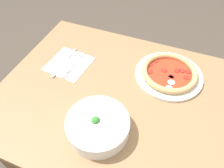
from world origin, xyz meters
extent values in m
plane|color=#4C4238|center=(0.00, 0.00, 0.00)|extent=(8.00, 8.00, 0.00)
cube|color=#99724C|center=(0.00, 0.00, 0.73)|extent=(1.12, 0.81, 0.03)
cylinder|color=olive|center=(-0.49, -0.33, 0.36)|extent=(0.06, 0.06, 0.72)
cylinder|color=olive|center=(0.49, -0.33, 0.36)|extent=(0.06, 0.06, 0.72)
cylinder|color=olive|center=(0.49, 0.33, 0.36)|extent=(0.06, 0.06, 0.72)
cylinder|color=white|center=(-0.13, -0.19, 0.75)|extent=(0.30, 0.30, 0.01)
torus|color=tan|center=(-0.13, -0.19, 0.77)|extent=(0.25, 0.25, 0.03)
cylinder|color=red|center=(-0.13, -0.19, 0.76)|extent=(0.22, 0.22, 0.01)
cylinder|color=maroon|center=(-0.05, -0.25, 0.77)|extent=(0.03, 0.03, 0.00)
cylinder|color=maroon|center=(-0.21, -0.23, 0.77)|extent=(0.03, 0.03, 0.00)
cylinder|color=maroon|center=(-0.10, -0.20, 0.77)|extent=(0.03, 0.03, 0.00)
cylinder|color=maroon|center=(-0.18, -0.23, 0.77)|extent=(0.03, 0.03, 0.00)
cylinder|color=maroon|center=(-0.14, -0.17, 0.77)|extent=(0.03, 0.03, 0.00)
cylinder|color=maroon|center=(-0.03, -0.21, 0.77)|extent=(0.03, 0.03, 0.00)
cylinder|color=maroon|center=(-0.04, -0.17, 0.77)|extent=(0.03, 0.03, 0.00)
cylinder|color=maroon|center=(-0.20, -0.19, 0.77)|extent=(0.03, 0.03, 0.00)
cylinder|color=maroon|center=(-0.14, -0.16, 0.77)|extent=(0.03, 0.03, 0.00)
cylinder|color=maroon|center=(-0.16, -0.22, 0.77)|extent=(0.03, 0.03, 0.00)
ellipsoid|color=silver|center=(-0.14, -0.10, 0.77)|extent=(0.03, 0.03, 0.01)
ellipsoid|color=silver|center=(-0.15, -0.14, 0.77)|extent=(0.03, 0.03, 0.01)
cylinder|color=white|center=(0.06, 0.18, 0.78)|extent=(0.23, 0.23, 0.06)
torus|color=white|center=(0.06, 0.18, 0.81)|extent=(0.23, 0.23, 0.01)
ellipsoid|color=#998466|center=(0.01, 0.15, 0.80)|extent=(0.02, 0.03, 0.02)
ellipsoid|color=tan|center=(0.06, 0.24, 0.80)|extent=(0.04, 0.04, 0.02)
ellipsoid|color=tan|center=(0.10, 0.21, 0.80)|extent=(0.03, 0.04, 0.02)
ellipsoid|color=tan|center=(0.04, 0.16, 0.80)|extent=(0.04, 0.04, 0.02)
ellipsoid|color=#998466|center=(0.10, 0.13, 0.80)|extent=(0.04, 0.04, 0.02)
ellipsoid|color=#998466|center=(0.04, 0.21, 0.80)|extent=(0.04, 0.04, 0.02)
ellipsoid|color=#998466|center=(0.00, 0.18, 0.80)|extent=(0.03, 0.04, 0.02)
ellipsoid|color=tan|center=(-0.02, 0.23, 0.80)|extent=(0.04, 0.04, 0.02)
sphere|color=#388433|center=(0.07, 0.18, 0.81)|extent=(0.03, 0.03, 0.03)
ellipsoid|color=yellow|center=(0.12, 0.22, 0.80)|extent=(0.04, 0.02, 0.02)
cube|color=white|center=(0.34, -0.09, 0.75)|extent=(0.20, 0.20, 0.00)
cube|color=silver|center=(0.31, -0.12, 0.75)|extent=(0.01, 0.13, 0.00)
cube|color=silver|center=(0.32, -0.02, 0.75)|extent=(0.00, 0.06, 0.00)
cube|color=silver|center=(0.31, -0.02, 0.75)|extent=(0.00, 0.06, 0.00)
cube|color=silver|center=(0.31, -0.02, 0.75)|extent=(0.00, 0.06, 0.00)
cube|color=silver|center=(0.30, -0.02, 0.75)|extent=(0.00, 0.06, 0.00)
cube|color=silver|center=(0.36, -0.16, 0.75)|extent=(0.01, 0.09, 0.01)
cube|color=silver|center=(0.36, -0.05, 0.75)|extent=(0.02, 0.13, 0.00)
camera|label=1|loc=(-0.14, 0.54, 1.48)|focal=35.00mm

